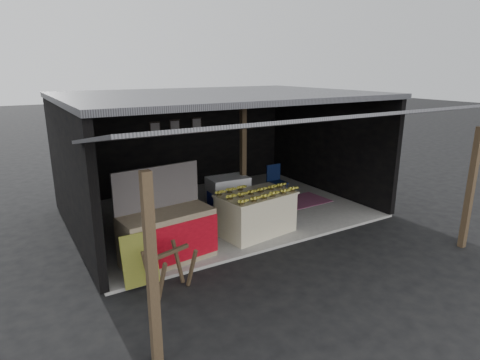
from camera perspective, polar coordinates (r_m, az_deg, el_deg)
ground at (r=8.41m, az=5.55°, el=-9.63°), size 80.00×80.00×0.00m
concrete_slab at (r=10.35m, az=-2.73°, el=-4.45°), size 7.00×5.00×0.06m
shophouse at (r=10.11m, az=-3.74°, el=7.18°), size 7.40×7.29×3.02m
banana_table at (r=8.81m, az=2.29°, el=-4.73°), size 1.76×1.21×0.91m
banana_pile at (r=8.64m, az=2.32°, el=-1.36°), size 1.62×1.10×0.18m
white_crate at (r=9.61m, az=-1.71°, el=-2.58°), size 0.96×0.68×1.04m
neighbor_stall at (r=7.67m, az=-10.31°, el=-7.61°), size 1.79×0.95×1.77m
green_signboard at (r=7.00m, az=-14.06°, el=-10.91°), size 0.60×0.23×0.88m
sawhorse at (r=6.77m, az=-9.93°, el=-12.00°), size 0.81×0.81×0.74m
water_barrel at (r=9.55m, az=5.02°, el=-4.57°), size 0.32×0.32×0.46m
plastic_chair at (r=11.16m, az=5.07°, el=0.19°), size 0.45×0.45×0.95m
magenta_rug at (r=11.13m, az=8.63°, el=-2.96°), size 1.53×1.05×0.01m
picture_frames at (r=11.94m, az=-9.11°, el=7.49°), size 1.62×0.04×0.46m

